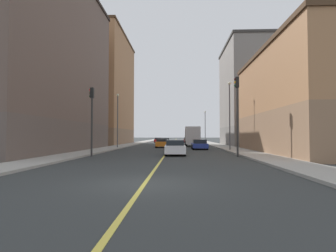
% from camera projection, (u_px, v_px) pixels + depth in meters
% --- Properties ---
extents(ground_plane, '(400.00, 400.00, 0.00)m').
position_uv_depth(ground_plane, '(145.00, 184.00, 10.11)').
color(ground_plane, '#313535').
rests_on(ground_plane, ground).
extents(sidewalk_left, '(2.91, 168.00, 0.15)m').
position_uv_depth(sidewalk_left, '(210.00, 143.00, 58.71)').
color(sidewalk_left, '#9E9B93').
rests_on(sidewalk_left, ground).
extents(sidewalk_right, '(2.91, 168.00, 0.15)m').
position_uv_depth(sidewalk_right, '(137.00, 143.00, 59.38)').
color(sidewalk_right, '#9E9B93').
rests_on(sidewalk_right, ground).
extents(lane_center_stripe, '(0.16, 154.00, 0.01)m').
position_uv_depth(lane_center_stripe, '(173.00, 144.00, 59.04)').
color(lane_center_stripe, '#E5D14C').
rests_on(lane_center_stripe, ground).
extents(building_left_near, '(9.75, 20.12, 10.52)m').
position_uv_depth(building_left_near, '(309.00, 101.00, 26.83)').
color(building_left_near, '#8F6B4F').
rests_on(building_left_near, ground).
extents(building_left_mid, '(9.75, 14.68, 17.72)m').
position_uv_depth(building_left_mid, '(253.00, 95.00, 47.24)').
color(building_left_mid, slate).
rests_on(building_left_mid, ground).
extents(building_right_corner, '(9.75, 24.61, 19.93)m').
position_uv_depth(building_right_corner, '(37.00, 61.00, 29.49)').
color(building_right_corner, brown).
rests_on(building_right_corner, ground).
extents(building_right_midblock, '(9.75, 20.10, 22.12)m').
position_uv_depth(building_right_midblock, '(103.00, 90.00, 55.11)').
color(building_right_midblock, '#8F6B4F').
rests_on(building_right_midblock, ground).
extents(traffic_light_left_near, '(0.40, 0.32, 6.78)m').
position_uv_depth(traffic_light_left_near, '(237.00, 106.00, 22.77)').
color(traffic_light_left_near, '#2D2D2D').
rests_on(traffic_light_left_near, ground).
extents(traffic_light_right_near, '(0.40, 0.32, 5.95)m').
position_uv_depth(traffic_light_right_near, '(92.00, 112.00, 23.26)').
color(traffic_light_right_near, '#2D2D2D').
rests_on(traffic_light_right_near, ground).
extents(street_lamp_left_near, '(0.36, 0.36, 7.98)m').
position_uv_depth(street_lamp_left_near, '(230.00, 109.00, 31.52)').
color(street_lamp_left_near, '#4C4C51').
rests_on(street_lamp_left_near, ground).
extents(street_lamp_right_near, '(0.36, 0.36, 7.46)m').
position_uv_depth(street_lamp_right_near, '(118.00, 115.00, 37.38)').
color(street_lamp_right_near, '#4C4C51').
rests_on(street_lamp_right_near, ground).
extents(street_lamp_left_far, '(0.36, 0.36, 7.17)m').
position_uv_depth(street_lamp_left_far, '(205.00, 124.00, 60.96)').
color(street_lamp_left_far, '#4C4C51').
rests_on(street_lamp_left_far, ground).
extents(car_blue, '(1.98, 4.45, 1.28)m').
position_uv_depth(car_blue, '(199.00, 144.00, 35.01)').
color(car_blue, '#23389E').
rests_on(car_blue, ground).
extents(car_orange, '(1.93, 4.27, 1.29)m').
position_uv_depth(car_orange, '(162.00, 143.00, 40.39)').
color(car_orange, orange).
rests_on(car_orange, ground).
extents(car_teal, '(1.90, 4.26, 1.26)m').
position_uv_depth(car_teal, '(166.00, 141.00, 57.13)').
color(car_teal, '#196670').
rests_on(car_teal, ground).
extents(car_yellow, '(1.89, 4.01, 1.21)m').
position_uv_depth(car_yellow, '(176.00, 145.00, 32.51)').
color(car_yellow, gold).
rests_on(car_yellow, ground).
extents(car_white, '(1.95, 4.54, 1.39)m').
position_uv_depth(car_white, '(175.00, 148.00, 24.89)').
color(car_white, white).
rests_on(car_white, ground).
extents(car_red, '(1.93, 4.52, 1.24)m').
position_uv_depth(car_red, '(158.00, 140.00, 66.79)').
color(car_red, red).
rests_on(car_red, ground).
extents(car_maroon, '(1.97, 4.48, 1.30)m').
position_uv_depth(car_maroon, '(187.00, 140.00, 65.23)').
color(car_maroon, maroon).
rests_on(car_maroon, ground).
extents(box_truck, '(2.37, 7.22, 3.18)m').
position_uv_depth(box_truck, '(192.00, 136.00, 44.61)').
color(box_truck, beige).
rests_on(box_truck, ground).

